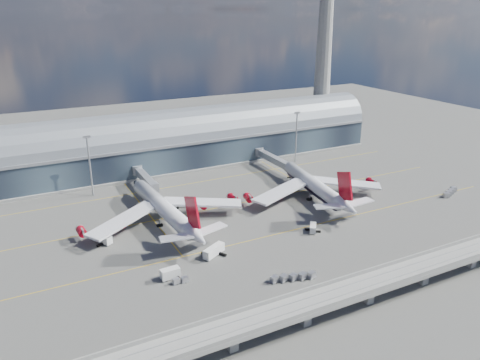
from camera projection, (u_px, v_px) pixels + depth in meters
name	position (u px, v px, depth m)	size (l,w,h in m)	color
ground	(264.00, 223.00, 169.53)	(500.00, 500.00, 0.00)	#474744
taxi_lines	(236.00, 202.00, 187.99)	(200.00, 80.12, 0.01)	gold
terminal	(185.00, 142.00, 230.75)	(200.00, 30.00, 28.00)	#1C242F
control_tower	(324.00, 50.00, 257.57)	(19.00, 19.00, 103.00)	gray
guideway	(370.00, 285.00, 121.78)	(220.00, 8.50, 7.20)	gray
floodlight_mast_left	(90.00, 165.00, 189.30)	(3.00, 0.70, 25.70)	gray
floodlight_mast_right	(296.00, 136.00, 232.23)	(3.00, 0.70, 25.70)	gray
airliner_left	(165.00, 209.00, 167.07)	(61.08, 64.17, 19.55)	white
airliner_right	(314.00, 186.00, 190.33)	(59.09, 61.81, 19.63)	white
jet_bridge_left	(144.00, 177.00, 199.87)	(4.40, 28.00, 7.25)	gray
jet_bridge_right	(272.00, 158.00, 225.05)	(4.40, 32.00, 7.25)	gray
service_truck_0	(102.00, 238.00, 154.50)	(5.62, 7.55, 3.03)	silver
service_truck_1	(170.00, 274.00, 133.87)	(5.58, 2.93, 3.18)	silver
service_truck_2	(214.00, 251.00, 146.41)	(8.57, 6.22, 3.06)	silver
service_truck_3	(313.00, 228.00, 162.34)	(4.84, 5.46, 2.57)	silver
service_truck_4	(294.00, 182.00, 205.27)	(2.65, 4.71, 2.61)	silver
service_truck_5	(181.00, 204.00, 182.35)	(6.21, 4.46, 2.81)	silver
cargo_train_0	(180.00, 280.00, 131.95)	(4.85, 2.02, 1.60)	gray
cargo_train_1	(293.00, 277.00, 133.33)	(13.72, 5.35, 1.83)	gray
cargo_train_2	(450.00, 192.00, 194.99)	(11.33, 6.05, 1.92)	gray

